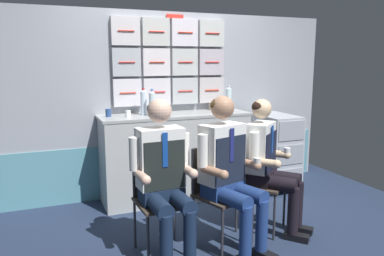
# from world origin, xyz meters

# --- Properties ---
(ground) EXTENTS (4.80, 4.80, 0.04)m
(ground) POSITION_xyz_m (0.00, 0.00, -0.02)
(ground) COLOR #202C44
(galley_bulkhead) EXTENTS (4.20, 0.14, 2.15)m
(galley_bulkhead) POSITION_xyz_m (-0.00, 1.37, 1.09)
(galley_bulkhead) COLOR #999DA7
(galley_bulkhead) RESTS_ON ground
(galley_counter) EXTENTS (1.72, 0.53, 0.99)m
(galley_counter) POSITION_xyz_m (-0.04, 1.09, 0.50)
(galley_counter) COLOR #ACB0B1
(galley_counter) RESTS_ON ground
(service_trolley) EXTENTS (0.40, 0.65, 0.93)m
(service_trolley) POSITION_xyz_m (1.23, 0.94, 0.50)
(service_trolley) COLOR black
(service_trolley) RESTS_ON ground
(folding_chair_left) EXTENTS (0.42, 0.42, 0.85)m
(folding_chair_left) POSITION_xyz_m (-0.59, -0.02, 0.53)
(folding_chair_left) COLOR #2D2D33
(folding_chair_left) RESTS_ON ground
(crew_member_left) EXTENTS (0.51, 0.63, 1.30)m
(crew_member_left) POSITION_xyz_m (-0.58, -0.18, 0.72)
(crew_member_left) COLOR black
(crew_member_left) RESTS_ON ground
(folding_chair_center) EXTENTS (0.50, 0.50, 0.85)m
(folding_chair_center) POSITION_xyz_m (-0.09, -0.08, 0.53)
(folding_chair_center) COLOR #2D2D33
(folding_chair_center) RESTS_ON ground
(crew_member_center) EXTENTS (0.54, 0.70, 1.31)m
(crew_member_center) POSITION_xyz_m (-0.04, -0.23, 0.73)
(crew_member_center) COLOR black
(crew_member_center) RESTS_ON ground
(folding_chair_right) EXTENTS (0.56, 0.56, 0.85)m
(folding_chair_right) POSITION_xyz_m (0.37, 0.05, 0.53)
(folding_chair_right) COLOR #2D2D33
(folding_chair_right) RESTS_ON ground
(crew_member_right) EXTENTS (0.62, 0.64, 1.25)m
(crew_member_right) POSITION_xyz_m (0.47, -0.07, 0.69)
(crew_member_right) COLOR black
(crew_member_right) RESTS_ON ground
(sparkling_bottle_green) EXTENTS (0.07, 0.07, 0.29)m
(sparkling_bottle_green) POSITION_xyz_m (-0.33, 1.02, 1.13)
(sparkling_bottle_green) COLOR silver
(sparkling_bottle_green) RESTS_ON galley_counter
(water_bottle_blue_cap) EXTENTS (0.07, 0.07, 0.30)m
(water_bottle_blue_cap) POSITION_xyz_m (0.68, 1.15, 1.14)
(water_bottle_blue_cap) COLOR silver
(water_bottle_blue_cap) RESTS_ON galley_counter
(water_bottle_clear) EXTENTS (0.07, 0.07, 0.30)m
(water_bottle_clear) POSITION_xyz_m (-0.39, 1.14, 1.14)
(water_bottle_clear) COLOR silver
(water_bottle_clear) RESTS_ON galley_counter
(paper_cup_blue) EXTENTS (0.07, 0.07, 0.07)m
(paper_cup_blue) POSITION_xyz_m (0.65, 1.06, 1.03)
(paper_cup_blue) COLOR tan
(paper_cup_blue) RESTS_ON galley_counter
(coffee_cup_spare) EXTENTS (0.06, 0.06, 0.08)m
(coffee_cup_spare) POSITION_xyz_m (-0.78, 1.15, 1.04)
(coffee_cup_spare) COLOR navy
(coffee_cup_spare) RESTS_ON galley_counter
(coffee_cup_white) EXTENTS (0.06, 0.06, 0.07)m
(coffee_cup_white) POSITION_xyz_m (-0.59, 1.05, 1.03)
(coffee_cup_white) COLOR white
(coffee_cup_white) RESTS_ON galley_counter
(paper_cup_tan) EXTENTS (0.07, 0.07, 0.07)m
(paper_cup_tan) POSITION_xyz_m (0.50, 1.24, 1.03)
(paper_cup_tan) COLOR tan
(paper_cup_tan) RESTS_ON galley_counter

